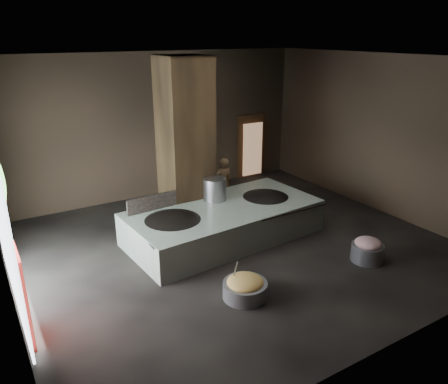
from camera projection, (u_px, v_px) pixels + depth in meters
floor at (233, 248)px, 10.92m from camera, size 10.00×9.00×0.10m
ceiling at (234, 56)px, 9.34m from camera, size 10.00×9.00×0.10m
back_wall at (156, 125)px, 13.78m from camera, size 10.00×0.10×4.50m
front_wall at (398, 231)px, 6.48m from camera, size 10.00×0.10×4.50m
right_wall at (381, 134)px, 12.59m from camera, size 0.10×9.00×4.50m
pillar at (185, 144)px, 11.51m from camera, size 1.20×1.20×4.50m
hearth_platform at (224, 222)px, 11.23m from camera, size 5.05×2.67×0.85m
platform_cap at (224, 208)px, 11.10m from camera, size 4.79×2.30×0.03m
wok_left at (173, 223)px, 10.38m from camera, size 1.54×1.54×0.43m
wok_left_rim at (173, 221)px, 10.35m from camera, size 1.58×1.58×0.05m
wok_right at (265, 200)px, 11.82m from camera, size 1.44×1.44×0.40m
wok_right_rim at (266, 198)px, 11.80m from camera, size 1.47×1.47×0.05m
stock_pot at (215, 190)px, 11.46m from camera, size 0.60×0.60×0.64m
splash_guard at (159, 202)px, 10.92m from camera, size 1.70×0.18×0.43m
cook at (223, 183)px, 13.11m from camera, size 0.58×0.39×1.54m
veg_basin at (245, 290)px, 8.75m from camera, size 1.03×1.03×0.33m
veg_fill at (245, 282)px, 8.69m from camera, size 0.74×0.74×0.23m
ladle at (235, 272)px, 8.67m from camera, size 0.12×0.35×0.64m
meat_basin at (367, 253)px, 10.15m from camera, size 0.82×0.82×0.41m
meat_fill at (368, 243)px, 10.07m from camera, size 0.61×0.61×0.23m
doorway_near at (193, 156)px, 14.68m from camera, size 1.18×0.08×2.38m
doorway_near_glow at (193, 160)px, 14.41m from camera, size 0.87×0.04×2.06m
doorway_far at (251, 147)px, 15.85m from camera, size 1.18×0.08×2.38m
doorway_far_glow at (253, 149)px, 15.72m from camera, size 0.80×0.04×1.90m
left_opening at (3, 228)px, 8.10m from camera, size 0.04×4.20×3.10m
pavilion_sliver at (24, 296)px, 7.35m from camera, size 0.05×0.90×1.70m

